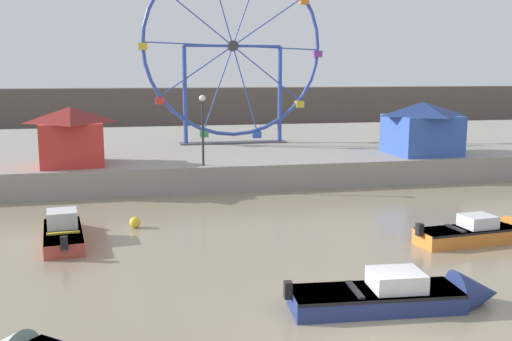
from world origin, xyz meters
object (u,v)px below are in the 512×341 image
Objects in this scene: motorboat_faded_red at (63,228)px; carnival_booth_blue_tent at (422,127)px; ferris_wheel_blue_frame at (233,49)px; carnival_booth_red_striped at (71,135)px; mooring_buoy_orange at (135,222)px; promenade_lamp_near at (203,119)px; motorboat_orange_hull at (483,232)px; motorboat_navy_blue at (411,295)px.

motorboat_faded_red is 1.29× the size of carnival_booth_blue_tent.
carnival_booth_red_striped is at bearing -142.37° from ferris_wheel_blue_frame.
mooring_buoy_orange is (2.65, 0.74, -0.11)m from motorboat_faded_red.
promenade_lamp_near reaches higher than mooring_buoy_orange.
carnival_booth_blue_tent is at bearing -5.30° from carnival_booth_red_striped.
promenade_lamp_near reaches higher than motorboat_orange_hull.
motorboat_faded_red is at bearing -92.67° from carnival_booth_red_striped.
motorboat_orange_hull is (15.04, -3.76, 0.01)m from motorboat_faded_red.
ferris_wheel_blue_frame reaches higher than promenade_lamp_near.
motorboat_orange_hull is at bearing -109.68° from carnival_booth_blue_tent.
motorboat_faded_red reaches higher than motorboat_navy_blue.
mooring_buoy_orange is (-6.63, -15.59, -7.34)m from ferris_wheel_blue_frame.
promenade_lamp_near reaches higher than motorboat_navy_blue.
promenade_lamp_near is (-3.51, 15.99, 3.40)m from motorboat_navy_blue.
carnival_booth_red_striped is (-9.69, -7.47, -4.65)m from ferris_wheel_blue_frame.
carnival_booth_red_striped is 6.82m from promenade_lamp_near.
motorboat_faded_red is at bearing 141.99° from motorboat_navy_blue.
motorboat_faded_red is 0.43× the size of ferris_wheel_blue_frame.
motorboat_navy_blue is 1.63× the size of promenade_lamp_near.
carnival_booth_blue_tent reaches higher than motorboat_orange_hull.
mooring_buoy_orange is at bearing -155.59° from carnival_booth_blue_tent.
motorboat_navy_blue is 11.84m from mooring_buoy_orange.
carnival_booth_red_striped reaches higher than motorboat_orange_hull.
motorboat_orange_hull is 0.85× the size of motorboat_navy_blue.
carnival_booth_blue_tent is at bearing 66.31° from motorboat_orange_hull.
promenade_lamp_near is (6.56, -1.66, 0.82)m from carnival_booth_red_striped.
motorboat_navy_blue is at bearing -65.55° from carnival_booth_red_striped.
motorboat_orange_hull is at bearing -111.50° from motorboat_faded_red.
ferris_wheel_blue_frame is 18.47m from mooring_buoy_orange.
carnival_booth_red_striped reaches higher than motorboat_faded_red.
motorboat_navy_blue is 13.29× the size of mooring_buoy_orange.
promenade_lamp_near is (6.16, 7.20, 3.40)m from motorboat_faded_red.
carnival_booth_blue_tent is (9.81, -7.48, -4.62)m from ferris_wheel_blue_frame.
promenade_lamp_near reaches higher than carnival_booth_red_striped.
carnival_booth_red_striped is (-10.07, 17.66, 2.58)m from motorboat_navy_blue.
motorboat_orange_hull is at bearing -50.97° from promenade_lamp_near.
carnival_booth_red_striped is 0.96× the size of carnival_booth_blue_tent.
carnival_booth_blue_tent is at bearing -37.32° from ferris_wheel_blue_frame.
carnival_booth_blue_tent is at bearing 66.14° from motorboat_navy_blue.
motorboat_navy_blue is 0.47× the size of ferris_wheel_blue_frame.
mooring_buoy_orange is (-16.45, -8.11, -2.72)m from carnival_booth_blue_tent.
motorboat_faded_red is 0.90× the size of motorboat_navy_blue.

